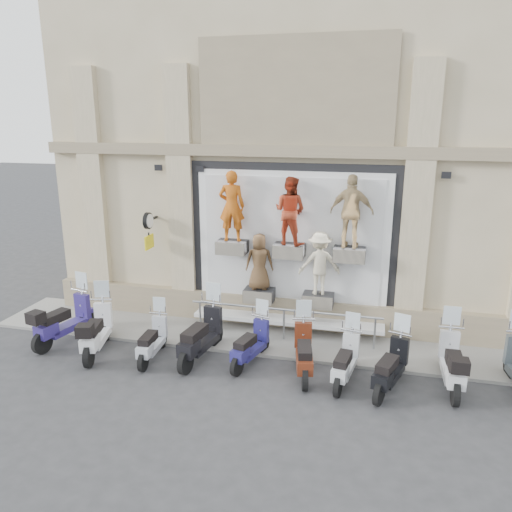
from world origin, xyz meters
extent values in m
plane|color=#313134|center=(0.00, 0.00, 0.00)|extent=(90.00, 90.00, 0.00)
cube|color=gray|center=(0.00, 2.10, 0.04)|extent=(16.00, 2.20, 0.08)
cube|color=black|center=(0.00, 2.96, 2.40)|extent=(5.60, 0.10, 4.30)
cube|color=white|center=(0.00, 2.90, 2.40)|extent=(5.10, 0.06, 3.90)
cube|color=white|center=(0.00, 2.86, 2.40)|extent=(4.70, 0.04, 3.60)
cube|color=white|center=(0.00, 2.55, 0.42)|extent=(5.10, 0.75, 0.10)
cube|color=#28282B|center=(-1.55, 2.59, 2.33)|extent=(0.80, 0.50, 0.35)
imported|color=orange|center=(-1.55, 2.59, 3.43)|extent=(0.73, 0.52, 1.86)
cube|color=#28282B|center=(0.00, 2.59, 2.33)|extent=(0.80, 0.50, 0.35)
imported|color=maroon|center=(0.00, 2.59, 3.37)|extent=(1.02, 0.90, 1.75)
cube|color=#28282B|center=(1.55, 2.59, 2.33)|extent=(0.80, 0.50, 0.35)
imported|color=tan|center=(1.55, 2.59, 3.42)|extent=(1.13, 0.58, 1.84)
cube|color=#28282B|center=(-0.80, 2.59, 1.02)|extent=(0.80, 0.50, 0.35)
imported|color=brown|center=(-0.80, 2.59, 1.96)|extent=(0.84, 0.64, 1.53)
cube|color=#28282B|center=(0.80, 2.59, 1.02)|extent=(0.80, 0.50, 0.35)
imported|color=#F8EAC4|center=(0.80, 2.59, 2.03)|extent=(1.20, 0.87, 1.67)
cube|color=black|center=(-3.90, 2.72, 2.95)|extent=(0.06, 0.56, 0.06)
cylinder|color=black|center=(-3.90, 2.45, 2.95)|extent=(0.10, 0.46, 0.46)
cube|color=yellow|center=(-3.90, 2.45, 2.35)|extent=(0.04, 0.50, 0.38)
camera|label=1|loc=(2.20, -9.79, 5.70)|focal=35.00mm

